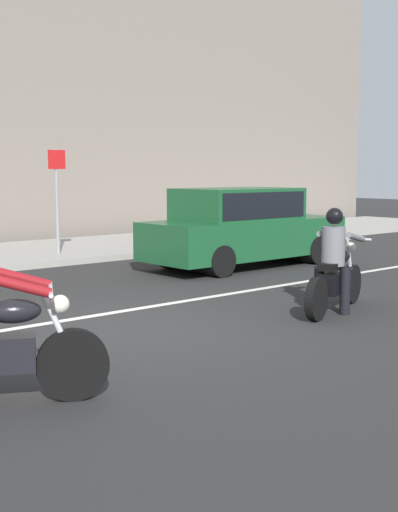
{
  "coord_description": "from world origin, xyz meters",
  "views": [
    {
      "loc": [
        -5.0,
        -7.41,
        2.08
      ],
      "look_at": [
        0.78,
        -0.8,
        0.99
      ],
      "focal_mm": 47.99,
      "sensor_mm": 36.0,
      "label": 1
    }
  ],
  "objects": [
    {
      "name": "ground_plane",
      "position": [
        0.0,
        0.0,
        0.0
      ],
      "size": [
        80.0,
        80.0,
        0.0
      ],
      "primitive_type": "plane",
      "color": "#282828"
    },
    {
      "name": "parked_sedan_forest_green",
      "position": [
        5.49,
        3.15,
        0.89
      ],
      "size": [
        4.77,
        1.82,
        1.72
      ],
      "color": "#164C28",
      "rests_on": "ground_plane"
    },
    {
      "name": "street_sign_post",
      "position": [
        3.04,
        6.84,
        1.64
      ],
      "size": [
        0.44,
        0.08,
        2.46
      ],
      "color": "gray",
      "rests_on": "sidewalk_slab"
    },
    {
      "name": "lane_marking_stripe",
      "position": [
        0.11,
        0.9,
        0.0
      ],
      "size": [
        18.0,
        0.14,
        0.01
      ],
      "primitive_type": "cube",
      "color": "silver",
      "rests_on": "ground_plane"
    },
    {
      "name": "motorcycle_with_rider_gray",
      "position": [
        3.11,
        -1.2,
        0.64
      ],
      "size": [
        2.07,
        0.91,
        1.55
      ],
      "color": "black",
      "rests_on": "ground_plane"
    }
  ]
}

